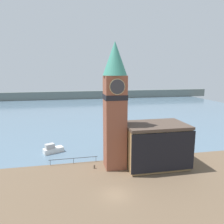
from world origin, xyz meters
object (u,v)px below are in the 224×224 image
object	(u,v)px
clock_tower	(115,103)
boat_near	(53,149)
pier_building	(155,145)
mooring_bollard_near	(94,166)

from	to	relation	value
clock_tower	boat_near	xyz separation A→B (m)	(-11.86, 9.65, -11.28)
pier_building	mooring_bollard_near	world-z (taller)	pier_building
boat_near	mooring_bollard_near	size ratio (longest dim) A/B	6.31
clock_tower	boat_near	bearing A→B (deg)	140.87
clock_tower	pier_building	bearing A→B (deg)	-7.09
pier_building	mooring_bollard_near	bearing A→B (deg)	175.76
pier_building	clock_tower	bearing A→B (deg)	172.91
mooring_bollard_near	boat_near	bearing A→B (deg)	129.37
clock_tower	pier_building	distance (m)	11.05
clock_tower	pier_building	xyz separation A→B (m)	(7.56, -0.94, -8.00)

